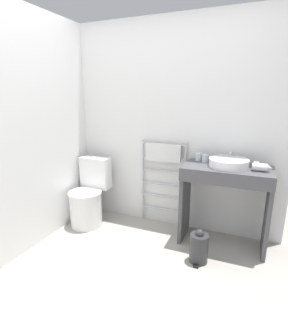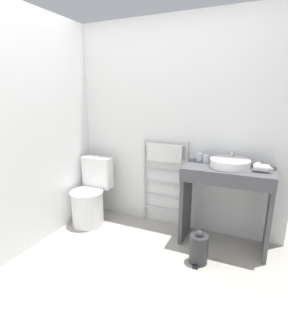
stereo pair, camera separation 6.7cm
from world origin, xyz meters
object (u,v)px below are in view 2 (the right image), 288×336
toilet (90,198)px  cup_near_edge (206,159)px  cup_near_wall (200,157)px  towel_radiator (164,165)px  hair_dryer (262,168)px  sink_basin (230,163)px  trash_bin (199,248)px

toilet → cup_near_edge: (1.37, 0.27, 0.59)m
toilet → cup_near_wall: size_ratio=9.55×
towel_radiator → hair_dryer: (1.06, -0.21, 0.14)m
toilet → hair_dryer: (1.92, 0.13, 0.59)m
sink_basin → hair_dryer: (0.30, -0.03, -0.01)m
towel_radiator → cup_near_edge: bearing=-8.1°
towel_radiator → cup_near_edge: towel_radiator is taller
cup_near_wall → trash_bin: size_ratio=0.25×
cup_near_wall → trash_bin: 0.98m
toilet → trash_bin: size_ratio=2.39×
sink_basin → cup_near_wall: bearing=156.1°
cup_near_wall → trash_bin: (0.16, -0.58, -0.77)m
towel_radiator → trash_bin: towel_radiator is taller
cup_near_wall → cup_near_edge: bearing=-25.6°
toilet → sink_basin: (1.63, 0.15, 0.59)m
towel_radiator → cup_near_wall: 0.45m
trash_bin → cup_near_edge: bearing=98.8°
towel_radiator → hair_dryer: bearing=-11.3°
toilet → cup_near_wall: (1.29, 0.30, 0.59)m
sink_basin → hair_dryer: 0.30m
towel_radiator → hair_dryer: 1.09m
cup_near_edge → toilet: bearing=-169.0°
cup_near_edge → hair_dryer: (0.56, -0.14, -0.00)m
trash_bin → hair_dryer: bearing=40.5°
toilet → sink_basin: size_ratio=2.11×
hair_dryer → cup_near_edge: bearing=165.9°
cup_near_wall → trash_bin: bearing=-74.3°
towel_radiator → cup_near_wall: towel_radiator is taller
cup_near_edge → cup_near_wall: bearing=154.4°
cup_near_wall → hair_dryer: 0.66m
towel_radiator → trash_bin: size_ratio=3.06×
cup_near_wall → hair_dryer: size_ratio=0.48×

